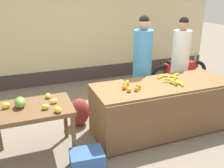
{
  "coord_description": "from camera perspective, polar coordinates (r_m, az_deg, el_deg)",
  "views": [
    {
      "loc": [
        -1.53,
        -3.16,
        2.24
      ],
      "look_at": [
        -0.28,
        0.15,
        0.89
      ],
      "focal_mm": 39.13,
      "sensor_mm": 36.0,
      "label": 1
    }
  ],
  "objects": [
    {
      "name": "parked_motorcycle",
      "position": [
        6.11,
        15.43,
        2.62
      ],
      "size": [
        1.6,
        0.18,
        0.88
      ],
      "color": "black",
      "rests_on": "ground"
    },
    {
      "name": "banana_bunch_pile",
      "position": [
        4.17,
        14.04,
        1.03
      ],
      "size": [
        0.45,
        0.6,
        0.07
      ],
      "color": "gold",
      "rests_on": "fruit_stall_counter"
    },
    {
      "name": "produce_sack",
      "position": [
        4.35,
        -7.6,
        -6.51
      ],
      "size": [
        0.43,
        0.38,
        0.5
      ],
      "primitive_type": "ellipsoid",
      "rotation": [
        0.0,
        0.0,
        0.26
      ],
      "color": "maroon",
      "rests_on": "ground"
    },
    {
      "name": "vendor_woman_blue_shirt",
      "position": [
        4.54,
        7.06,
        4.05
      ],
      "size": [
        0.34,
        0.34,
        1.86
      ],
      "color": "#33333D",
      "rests_on": "ground"
    },
    {
      "name": "produce_crate",
      "position": [
        3.43,
        -5.85,
        -17.29
      ],
      "size": [
        0.47,
        0.36,
        0.26
      ],
      "primitive_type": "cube",
      "rotation": [
        0.0,
        0.0,
        -0.08
      ],
      "color": "#3359A5",
      "rests_on": "ground"
    },
    {
      "name": "orange_pile",
      "position": [
        3.74,
        4.34,
        -0.54
      ],
      "size": [
        0.28,
        0.37,
        0.08
      ],
      "color": "orange",
      "rests_on": "fruit_stall_counter"
    },
    {
      "name": "fruit_stall_counter",
      "position": [
        4.19,
        11.48,
        -5.34
      ],
      "size": [
        2.29,
        0.88,
        0.84
      ],
      "color": "brown",
      "rests_on": "ground"
    },
    {
      "name": "ground_plane",
      "position": [
        4.17,
        4.43,
        -11.72
      ],
      "size": [
        24.0,
        24.0,
        0.0
      ],
      "primitive_type": "plane",
      "color": "#756B5B"
    },
    {
      "name": "mango_papaya_pile",
      "position": [
        3.48,
        -18.74,
        -4.21
      ],
      "size": [
        0.76,
        0.63,
        0.14
      ],
      "color": "yellow",
      "rests_on": "side_table_wooden"
    },
    {
      "name": "vendor_woman_white_shirt",
      "position": [
        5.05,
        15.55,
        4.8
      ],
      "size": [
        0.34,
        0.34,
        1.8
      ],
      "color": "#33333D",
      "rests_on": "ground"
    },
    {
      "name": "market_wall_back",
      "position": [
        6.33,
        -6.85,
        14.73
      ],
      "size": [
        7.33,
        0.23,
        3.21
      ],
      "color": "beige",
      "rests_on": "ground"
    },
    {
      "name": "side_table_wooden",
      "position": [
        3.53,
        -18.18,
        -6.62
      ],
      "size": [
        1.08,
        0.73,
        0.77
      ],
      "color": "brown",
      "rests_on": "ground"
    }
  ]
}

